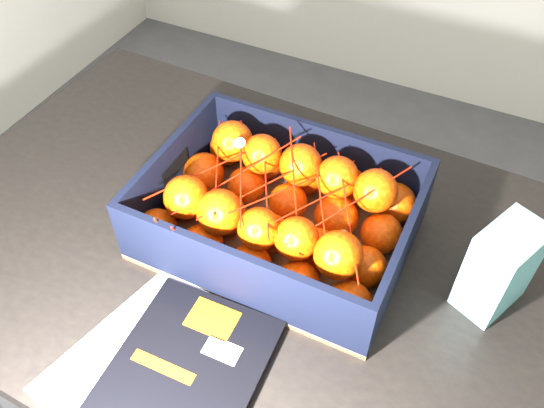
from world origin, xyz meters
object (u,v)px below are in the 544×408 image
at_px(produce_crate, 280,220).
at_px(retail_carton, 500,268).
at_px(table, 248,276).
at_px(magazine_stack, 166,370).

relative_size(produce_crate, retail_carton, 2.74).
bearing_deg(table, magazine_stack, -88.15).
bearing_deg(magazine_stack, table, 91.85).
bearing_deg(produce_crate, retail_carton, 4.32).
height_order(table, retail_carton, retail_carton).
xyz_separation_m(magazine_stack, produce_crate, (0.04, 0.31, 0.03)).
bearing_deg(magazine_stack, retail_carton, 40.57).
height_order(magazine_stack, produce_crate, produce_crate).
xyz_separation_m(produce_crate, retail_carton, (0.36, 0.03, 0.04)).
bearing_deg(produce_crate, magazine_stack, -96.57).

